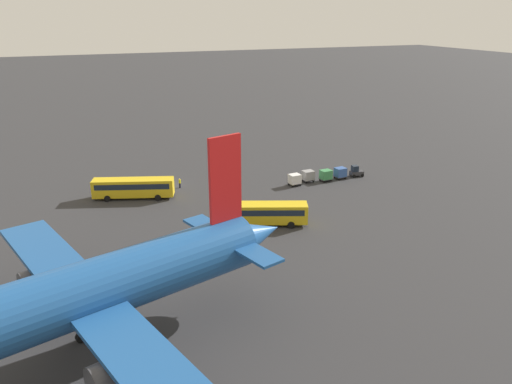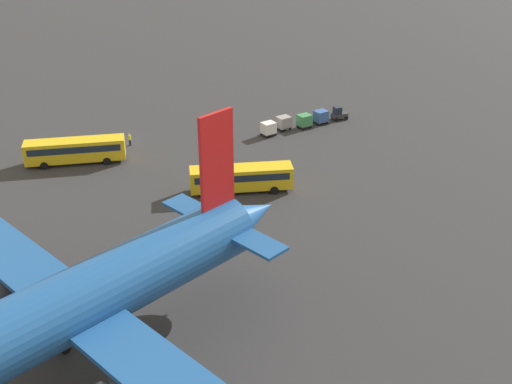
{
  "view_description": "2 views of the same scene",
  "coord_description": "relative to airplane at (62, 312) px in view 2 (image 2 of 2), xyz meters",
  "views": [
    {
      "loc": [
        17.18,
        82.28,
        28.85
      ],
      "look_at": [
        -8.02,
        20.52,
        4.62
      ],
      "focal_mm": 35.0,
      "sensor_mm": 36.0,
      "label": 1
    },
    {
      "loc": [
        23.66,
        83.57,
        36.21
      ],
      "look_at": [
        -7.77,
        27.08,
        2.45
      ],
      "focal_mm": 45.0,
      "sensor_mm": 36.0,
      "label": 2
    }
  ],
  "objects": [
    {
      "name": "cargo_cart_green",
      "position": [
        -44.49,
        -35.84,
        -5.59
      ],
      "size": [
        2.13,
        1.84,
        2.06
      ],
      "rotation": [
        0.0,
        0.0,
        0.08
      ],
      "color": "#38383D",
      "rests_on": "ground"
    },
    {
      "name": "shuttle_bus_far",
      "position": [
        -26.52,
        -22.17,
        -4.89
      ],
      "size": [
        12.53,
        7.08,
        3.16
      ],
      "rotation": [
        0.0,
        0.0,
        -0.38
      ],
      "color": "gold",
      "rests_on": "ground"
    },
    {
      "name": "cargo_cart_white",
      "position": [
        -38.21,
        -35.74,
        -5.59
      ],
      "size": [
        2.13,
        1.84,
        2.06
      ],
      "rotation": [
        0.0,
        0.0,
        0.08
      ],
      "color": "#38383D",
      "rests_on": "ground"
    },
    {
      "name": "airplane",
      "position": [
        0.0,
        0.0,
        0.0
      ],
      "size": [
        44.6,
        37.98,
        18.03
      ],
      "rotation": [
        0.0,
        0.0,
        0.29
      ],
      "color": "#1E5193",
      "rests_on": "ground"
    },
    {
      "name": "ground_plane",
      "position": [
        -17.85,
        -43.98,
        -6.79
      ],
      "size": [
        600.0,
        600.0,
        0.0
      ],
      "primitive_type": "plane",
      "color": "#2D2D30"
    },
    {
      "name": "shuttle_bus_near",
      "position": [
        -11.08,
        -40.09,
        -4.83
      ],
      "size": [
        13.14,
        6.72,
        3.27
      ],
      "rotation": [
        0.0,
        0.0,
        -0.33
      ],
      "color": "gold",
      "rests_on": "ground"
    },
    {
      "name": "cargo_cart_blue",
      "position": [
        -47.63,
        -36.06,
        -5.59
      ],
      "size": [
        2.13,
        1.84,
        2.06
      ],
      "rotation": [
        0.0,
        0.0,
        0.08
      ],
      "color": "#38383D",
      "rests_on": "ground"
    },
    {
      "name": "baggage_tug",
      "position": [
        -51.05,
        -36.15,
        -5.84
      ],
      "size": [
        2.54,
        1.88,
        2.1
      ],
      "rotation": [
        0.0,
        0.0,
        -0.12
      ],
      "color": "#333338",
      "rests_on": "ground"
    },
    {
      "name": "cargo_cart_grey",
      "position": [
        -41.35,
        -36.69,
        -5.59
      ],
      "size": [
        2.13,
        1.84,
        2.06
      ],
      "rotation": [
        0.0,
        0.0,
        0.08
      ],
      "color": "#38383D",
      "rests_on": "ground"
    },
    {
      "name": "worker_person",
      "position": [
        -19.27,
        -42.22,
        -5.92
      ],
      "size": [
        0.38,
        0.38,
        1.74
      ],
      "color": "#1E1E2D",
      "rests_on": "ground"
    }
  ]
}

